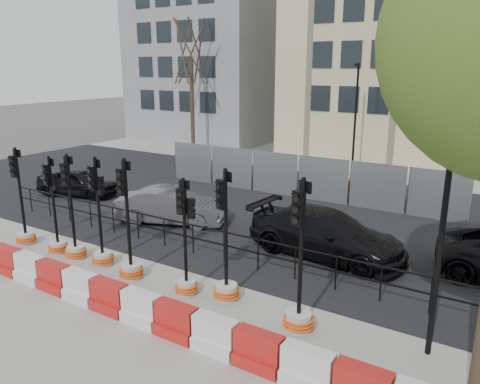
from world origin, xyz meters
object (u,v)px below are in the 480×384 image
Objects in this scene: car_a at (78,182)px; car_c at (326,234)px; traffic_signal_a at (24,225)px; lamp_post_near at (445,208)px; traffic_signal_h at (299,301)px; traffic_signal_d at (101,241)px.

car_a is 12.45m from car_c.
car_c reaches higher than car_a.
lamp_post_near is at bearing -9.65° from traffic_signal_a.
traffic_signal_h reaches higher than traffic_signal_a.
traffic_signal_d reaches higher than traffic_signal_a.
traffic_signal_a is 0.92× the size of traffic_signal_h.
lamp_post_near is 1.67× the size of traffic_signal_h.
traffic_signal_d is (3.55, 0.17, 0.11)m from traffic_signal_a.
lamp_post_near is 3.72m from traffic_signal_h.
traffic_signal_d is at bearing -177.23° from lamp_post_near.
car_a is (-16.28, 4.44, -2.58)m from lamp_post_near.
traffic_signal_d is 8.54m from car_a.
lamp_post_near is at bearing 27.67° from traffic_signal_h.
traffic_signal_d reaches higher than car_c.
lamp_post_near is 13.10m from traffic_signal_a.
traffic_signal_h is 4.57m from car_c.
traffic_signal_d reaches higher than car_a.
traffic_signal_a is at bearing 121.58° from car_c.
traffic_signal_a is 6.12m from car_a.
traffic_signal_h is at bearing -126.36° from car_a.
traffic_signal_d is 0.64× the size of car_c.
lamp_post_near is 17.07m from car_a.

